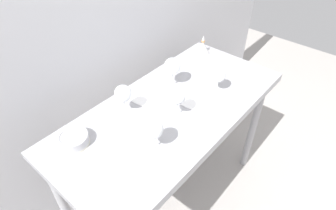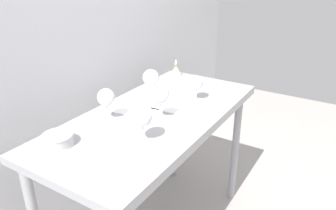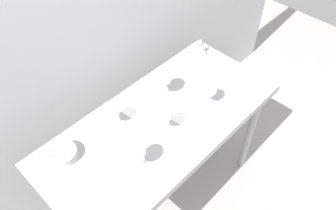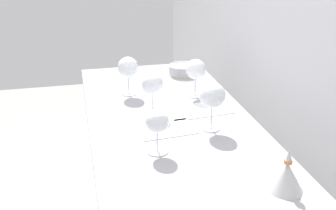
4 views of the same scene
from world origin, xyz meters
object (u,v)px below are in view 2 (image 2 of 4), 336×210
wine_glass_far_left (106,98)px  wine_glass_near_center (160,96)px  wine_glass_far_right (151,78)px  decanter_funnel (176,71)px  wine_glass_near_right (196,83)px  tasting_bowl (58,139)px  wine_glass_near_left (142,117)px  tasting_sheet_lower (173,108)px  tasting_sheet_upper (132,110)px

wine_glass_far_left → wine_glass_near_center: bearing=-55.3°
wine_glass_far_right → decanter_funnel: bearing=11.1°
wine_glass_far_left → wine_glass_far_right: bearing=-6.2°
wine_glass_near_right → wine_glass_far_right: size_ratio=0.83×
wine_glass_far_left → decanter_funnel: size_ratio=1.25×
wine_glass_far_right → tasting_bowl: 0.66m
wine_glass_far_right → wine_glass_near_left: 0.50m
wine_glass_near_right → wine_glass_near_left: wine_glass_near_left is taller
tasting_sheet_lower → wine_glass_near_left: bearing=-174.1°
tasting_sheet_upper → wine_glass_near_left: bearing=-139.7°
wine_glass_far_right → decanter_funnel: (0.43, 0.08, -0.09)m
wine_glass_near_left → tasting_sheet_upper: size_ratio=0.65×
wine_glass_far_right → wine_glass_near_left: bearing=-149.8°
wine_glass_near_right → tasting_sheet_lower: (-0.16, 0.06, -0.11)m
wine_glass_far_left → tasting_bowl: wine_glass_far_left is taller
decanter_funnel → tasting_sheet_upper: bearing=-172.9°
wine_glass_near_right → tasting_sheet_lower: 0.20m
wine_glass_near_right → tasting_bowl: wine_glass_near_right is taller
wine_glass_far_right → decanter_funnel: 0.45m
tasting_sheet_upper → tasting_sheet_lower: 0.23m
decanter_funnel → wine_glass_near_right: bearing=-133.9°
wine_glass_near_center → tasting_bowl: 0.53m
wine_glass_far_right → tasting_bowl: bearing=174.8°
wine_glass_near_right → decanter_funnel: 0.45m
wine_glass_near_center → tasting_sheet_upper: 0.23m
wine_glass_far_right → wine_glass_far_left: (-0.35, 0.04, -0.01)m
wine_glass_near_center → wine_glass_far_left: (-0.16, 0.23, -0.00)m
wine_glass_near_center → tasting_sheet_lower: bearing=5.8°
wine_glass_far_left → tasting_sheet_upper: (0.16, -0.03, -0.12)m
wine_glass_far_right → tasting_sheet_lower: wine_glass_far_right is taller
wine_glass_far_left → wine_glass_near_right: bearing=-30.0°
wine_glass_near_left → decanter_funnel: wine_glass_near_left is taller
tasting_bowl → tasting_sheet_lower: bearing=-20.6°
tasting_sheet_lower → decanter_funnel: 0.53m
wine_glass_near_right → tasting_sheet_upper: size_ratio=0.57×
wine_glass_near_left → tasting_sheet_lower: 0.43m
wine_glass_near_left → tasting_sheet_lower: (0.40, 0.08, -0.13)m
wine_glass_near_right → tasting_sheet_upper: bearing=141.7°
tasting_sheet_upper → tasting_bowl: bearing=168.3°
wine_glass_near_right → decanter_funnel: (0.31, 0.32, -0.06)m
tasting_sheet_lower → tasting_sheet_upper: bearing=123.7°
tasting_bowl → wine_glass_near_right: bearing=-20.6°
tasting_bowl → decanter_funnel: decanter_funnel is taller
wine_glass_far_right → wine_glass_far_left: size_ratio=1.08×
wine_glass_near_center → tasting_bowl: size_ratio=1.25×
wine_glass_near_left → wine_glass_far_left: bearing=72.9°
decanter_funnel → wine_glass_far_right: bearing=-168.9°
wine_glass_far_left → tasting_bowl: (-0.31, 0.02, -0.09)m
wine_glass_near_right → wine_glass_far_right: bearing=118.2°
wine_glass_far_left → decanter_funnel: wine_glass_far_left is taller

